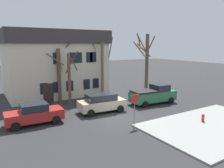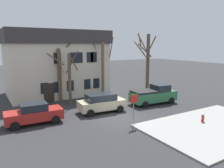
{
  "view_description": "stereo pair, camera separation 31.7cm",
  "coord_description": "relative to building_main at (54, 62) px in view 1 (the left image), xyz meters",
  "views": [
    {
      "loc": [
        -10.23,
        -15.53,
        6.29
      ],
      "look_at": [
        1.01,
        2.57,
        2.46
      ],
      "focal_mm": 35.28,
      "sensor_mm": 36.0,
      "label": 1
    },
    {
      "loc": [
        -9.96,
        -15.69,
        6.29
      ],
      "look_at": [
        1.01,
        2.57,
        2.46
      ],
      "focal_mm": 35.28,
      "sensor_mm": 36.0,
      "label": 2
    }
  ],
  "objects": [
    {
      "name": "ground_plane",
      "position": [
        1.7,
        -12.08,
        -4.05
      ],
      "size": [
        120.0,
        120.0,
        0.0
      ],
      "primitive_type": "plane",
      "color": "#2D2D30"
    },
    {
      "name": "sidewalk_slab",
      "position": [
        6.89,
        -17.97,
        -3.99
      ],
      "size": [
        11.03,
        6.88,
        0.12
      ],
      "primitive_type": "cube",
      "color": "#999993",
      "rests_on": "ground_plane"
    },
    {
      "name": "building_main",
      "position": [
        0.0,
        0.0,
        0.0
      ],
      "size": [
        12.06,
        8.32,
        7.98
      ],
      "color": "beige",
      "rests_on": "ground_plane"
    },
    {
      "name": "tree_bare_near",
      "position": [
        -0.82,
        -4.14,
        -0.81
      ],
      "size": [
        2.85,
        2.85,
        6.57
      ],
      "color": "brown",
      "rests_on": "ground_plane"
    },
    {
      "name": "tree_bare_mid",
      "position": [
        -0.16,
        -5.49,
        -1.15
      ],
      "size": [
        2.12,
        2.1,
        5.62
      ],
      "color": "brown",
      "rests_on": "ground_plane"
    },
    {
      "name": "tree_bare_far",
      "position": [
        4.26,
        -4.81,
        -0.44
      ],
      "size": [
        2.54,
        2.62,
        7.15
      ],
      "color": "brown",
      "rests_on": "ground_plane"
    },
    {
      "name": "tree_bare_end",
      "position": [
        10.45,
        -5.5,
        0.2
      ],
      "size": [
        2.41,
        2.87,
        7.85
      ],
      "color": "brown",
      "rests_on": "ground_plane"
    },
    {
      "name": "car_red_sedan",
      "position": [
        -4.92,
        -10.07,
        -3.21
      ],
      "size": [
        4.49,
        2.1,
        1.69
      ],
      "color": "#AD231E",
      "rests_on": "ground_plane"
    },
    {
      "name": "car_beige_wagon",
      "position": [
        1.21,
        -10.07,
        -3.14
      ],
      "size": [
        4.49,
        2.37,
        1.76
      ],
      "color": "#C6B793",
      "rests_on": "ground_plane"
    },
    {
      "name": "pickup_truck_green",
      "position": [
        7.44,
        -10.33,
        -3.07
      ],
      "size": [
        5.17,
        2.46,
        2.03
      ],
      "color": "#2D6B42",
      "rests_on": "ground_plane"
    },
    {
      "name": "fire_hydrant",
      "position": [
        6.77,
        -17.0,
        -3.58
      ],
      "size": [
        0.42,
        0.22,
        0.69
      ],
      "color": "red",
      "rests_on": "sidewalk_slab"
    },
    {
      "name": "street_sign_pole",
      "position": [
        1.66,
        -14.51,
        -2.29
      ],
      "size": [
        0.76,
        0.07,
        2.5
      ],
      "color": "slate",
      "rests_on": "ground_plane"
    },
    {
      "name": "bicycle_leaning",
      "position": [
        -3.26,
        -6.21,
        -3.69
      ],
      "size": [
        1.72,
        0.41,
        1.03
      ],
      "color": "black",
      "rests_on": "ground_plane"
    }
  ]
}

